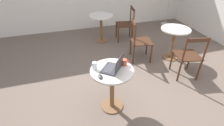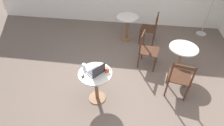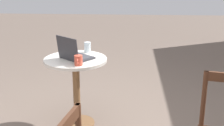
{
  "view_description": "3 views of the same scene",
  "coord_description": "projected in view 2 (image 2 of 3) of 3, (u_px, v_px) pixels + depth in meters",
  "views": [
    {
      "loc": [
        -0.94,
        -2.32,
        2.22
      ],
      "look_at": [
        -0.22,
        0.09,
        0.57
      ],
      "focal_mm": 28.0,
      "sensor_mm": 36.0,
      "label": 1
    },
    {
      "loc": [
        0.3,
        -2.66,
        3.02
      ],
      "look_at": [
        -0.08,
        0.01,
        0.73
      ],
      "focal_mm": 28.0,
      "sensor_mm": 36.0,
      "label": 2
    },
    {
      "loc": [
        2.66,
        0.21,
        1.67
      ],
      "look_at": [
        -0.33,
        0.04,
        0.71
      ],
      "focal_mm": 50.0,
      "sensor_mm": 36.0,
      "label": 3
    }
  ],
  "objects": [
    {
      "name": "chair_mid_left",
      "position": [
        147.0,
        50.0,
        4.33
      ],
      "size": [
        0.54,
        0.54,
        0.92
      ],
      "color": "#472819",
      "rests_on": "ground_plane"
    },
    {
      "name": "laptop",
      "position": [
        96.0,
        71.0,
        3.26
      ],
      "size": [
        0.39,
        0.39,
        0.24
      ],
      "color": "#2D2D33",
      "rests_on": "cafe_table_near"
    },
    {
      "name": "chair_mid_front",
      "position": [
        179.0,
        78.0,
        3.59
      ],
      "size": [
        0.53,
        0.53,
        0.92
      ],
      "color": "#472819",
      "rests_on": "ground_plane"
    },
    {
      "name": "mug",
      "position": [
        107.0,
        70.0,
        3.29
      ],
      "size": [
        0.12,
        0.08,
        0.1
      ],
      "color": "#C64C38",
      "rests_on": "cafe_table_near"
    },
    {
      "name": "cafe_table_mid",
      "position": [
        182.0,
        54.0,
        4.05
      ],
      "size": [
        0.64,
        0.64,
        0.75
      ],
      "color": "brown",
      "rests_on": "ground_plane"
    },
    {
      "name": "cafe_table_near",
      "position": [
        96.0,
        80.0,
        3.42
      ],
      "size": [
        0.64,
        0.64,
        0.75
      ],
      "color": "brown",
      "rests_on": "ground_plane"
    },
    {
      "name": "ground_plane",
      "position": [
        115.0,
        88.0,
        4.0
      ],
      "size": [
        16.0,
        16.0,
        0.0
      ],
      "primitive_type": "plane",
      "color": "#66564C"
    },
    {
      "name": "chair_far_right",
      "position": [
        150.0,
        29.0,
        5.14
      ],
      "size": [
        0.52,
        0.52,
        0.92
      ],
      "color": "#472819",
      "rests_on": "ground_plane"
    },
    {
      "name": "cafe_table_far",
      "position": [
        127.0,
        22.0,
        5.25
      ],
      "size": [
        0.64,
        0.64,
        0.75
      ],
      "color": "brown",
      "rests_on": "ground_plane"
    },
    {
      "name": "mouse",
      "position": [
        83.0,
        76.0,
        3.21
      ],
      "size": [
        0.06,
        0.1,
        0.03
      ],
      "color": "#2D2D33",
      "rests_on": "cafe_table_near"
    },
    {
      "name": "drinking_glass",
      "position": [
        84.0,
        66.0,
        3.35
      ],
      "size": [
        0.07,
        0.07,
        0.11
      ],
      "color": "silver",
      "rests_on": "cafe_table_near"
    }
  ]
}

